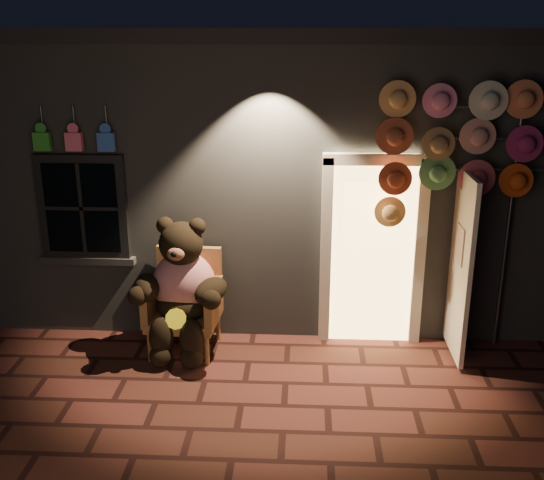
{
  "coord_description": "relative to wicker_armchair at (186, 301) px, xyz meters",
  "views": [
    {
      "loc": [
        0.57,
        -5.31,
        3.44
      ],
      "look_at": [
        0.25,
        1.0,
        1.35
      ],
      "focal_mm": 42.0,
      "sensor_mm": 36.0,
      "label": 1
    }
  ],
  "objects": [
    {
      "name": "shop_building",
      "position": [
        0.73,
        2.83,
        1.17
      ],
      "size": [
        7.3,
        5.95,
        3.51
      ],
      "color": "slate",
      "rests_on": "ground"
    },
    {
      "name": "hat_rack",
      "position": [
        2.85,
        0.11,
        1.73
      ],
      "size": [
        1.79,
        0.22,
        2.93
      ],
      "color": "#59595E",
      "rests_on": "ground"
    },
    {
      "name": "ground",
      "position": [
        0.73,
        -1.16,
        -0.56
      ],
      "size": [
        60.0,
        60.0,
        0.0
      ],
      "primitive_type": "plane",
      "color": "#5B2922",
      "rests_on": "ground"
    },
    {
      "name": "teddy_bear",
      "position": [
        -0.01,
        -0.14,
        0.21
      ],
      "size": [
        1.12,
        0.9,
        1.54
      ],
      "rotation": [
        0.0,
        0.0,
        -0.07
      ],
      "color": "red",
      "rests_on": "ground"
    },
    {
      "name": "wicker_armchair",
      "position": [
        0.0,
        0.0,
        0.0
      ],
      "size": [
        0.82,
        0.75,
        1.13
      ],
      "rotation": [
        0.0,
        0.0,
        -0.07
      ],
      "color": "#AF8044",
      "rests_on": "ground"
    }
  ]
}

